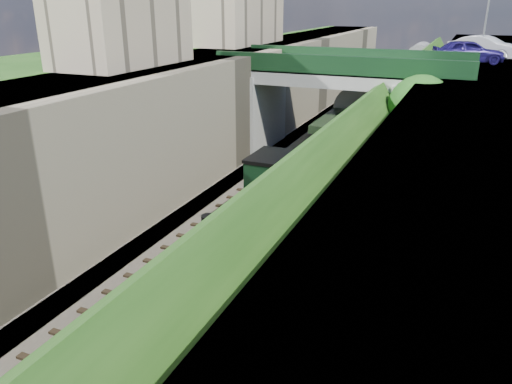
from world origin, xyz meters
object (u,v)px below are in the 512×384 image
tree (422,110)px  tender (312,178)px  road_bridge (350,101)px  lamppost (488,12)px  car_silver (485,47)px  locomotive (257,228)px  car_blue (468,51)px

tree → tender: (-4.71, -5.09, -3.03)m
road_bridge → tree: size_ratio=2.42×
road_bridge → lamppost: size_ratio=2.67×
lamppost → tender: size_ratio=1.00×
car_silver → locomotive: size_ratio=0.50×
car_blue → road_bridge: bearing=112.1°
road_bridge → locomotive: road_bridge is taller
road_bridge → car_blue: bearing=39.1°
locomotive → tree: bearing=69.3°
car_blue → car_silver: (1.06, 3.64, 0.03)m
road_bridge → tree: bearing=-39.8°
tree → car_blue: size_ratio=1.39×
road_bridge → car_silver: 12.40m
tree → car_silver: (2.86, 13.28, 2.44)m
road_bridge → locomotive: 16.74m
car_blue → locomotive: (-6.51, -22.09, -5.16)m
tree → lamppost: 13.94m
tree → lamppost: size_ratio=1.10×
lamppost → car_silver: lamppost is taller
car_blue → tender: size_ratio=0.79×
car_silver → tender: car_silver is taller
tree → car_blue: 10.10m
tree → locomotive: 13.60m
tree → lamppost: lamppost is taller
locomotive → tender: (-0.00, 7.36, -0.27)m
road_bridge → locomotive: bearing=-89.1°
tree → tender: 7.57m
locomotive → road_bridge: bearing=90.9°
tender → locomotive: bearing=-90.0°
road_bridge → car_silver: car_silver is taller
lamppost → car_blue: bearing=-106.0°
road_bridge → car_blue: 9.22m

